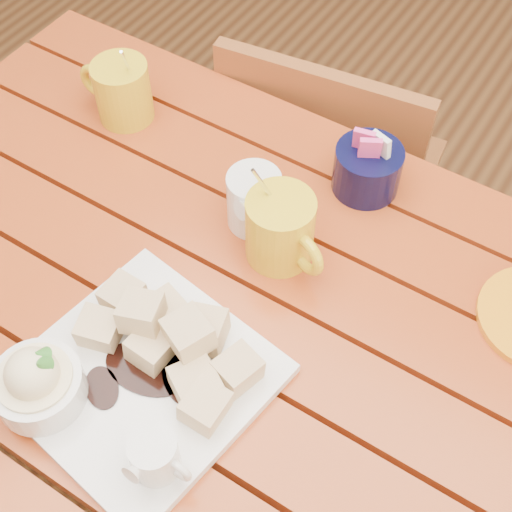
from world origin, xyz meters
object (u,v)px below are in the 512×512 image
Objects in this scene: table at (219,351)px; dessert_plate at (121,374)px; coffee_mug_left at (121,90)px; coffee_mug_right at (281,229)px; chair_far at (328,181)px.

dessert_plate is at bearing -102.73° from table.
coffee_mug_right is (0.36, -0.10, 0.00)m from coffee_mug_left.
chair_far is at bearing 95.70° from dessert_plate.
table is 8.15× the size of coffee_mug_left.
coffee_mug_left reaches higher than table.
coffee_mug_left is 0.37m from coffee_mug_right.
chair_far is (0.23, 0.30, -0.35)m from coffee_mug_left.
coffee_mug_right is at bearing -19.77° from coffee_mug_left.
coffee_mug_left is (-0.33, 0.23, 0.16)m from table.
dessert_plate is 0.48m from coffee_mug_left.
table is at bearing 77.27° from dessert_plate.
chair_far is (-0.10, 0.53, -0.19)m from table.
coffee_mug_left is 0.18× the size of chair_far.
dessert_plate is 0.76m from chair_far.
coffee_mug_right is 0.19× the size of chair_far.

